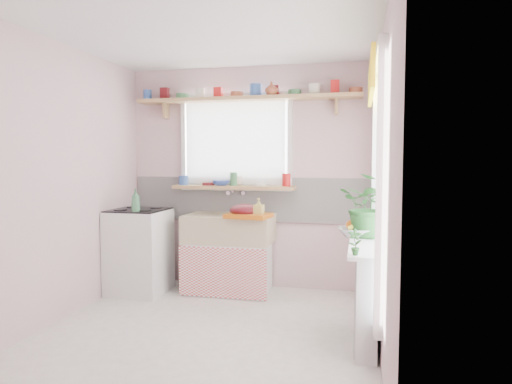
# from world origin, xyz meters

# --- Properties ---
(room) EXTENTS (3.20, 3.20, 3.20)m
(room) POSITION_xyz_m (0.66, 0.86, 1.37)
(room) COLOR white
(room) RESTS_ON ground
(sink_unit) EXTENTS (0.95, 0.65, 1.11)m
(sink_unit) POSITION_xyz_m (-0.15, 1.29, 0.43)
(sink_unit) COLOR white
(sink_unit) RESTS_ON ground
(cooker) EXTENTS (0.58, 0.58, 0.93)m
(cooker) POSITION_xyz_m (-1.10, 1.05, 0.46)
(cooker) COLOR white
(cooker) RESTS_ON ground
(radiator_ledge) EXTENTS (0.22, 0.95, 0.78)m
(radiator_ledge) POSITION_xyz_m (1.30, 0.20, 0.40)
(radiator_ledge) COLOR white
(radiator_ledge) RESTS_ON ground
(windowsill) EXTENTS (1.40, 0.22, 0.04)m
(windowsill) POSITION_xyz_m (-0.15, 1.48, 1.14)
(windowsill) COLOR tan
(windowsill) RESTS_ON room
(pine_shelf) EXTENTS (2.52, 0.24, 0.04)m
(pine_shelf) POSITION_xyz_m (0.00, 1.47, 2.12)
(pine_shelf) COLOR tan
(pine_shelf) RESTS_ON room
(shelf_crockery) EXTENTS (2.47, 0.11, 0.12)m
(shelf_crockery) POSITION_xyz_m (-0.04, 1.47, 2.19)
(shelf_crockery) COLOR #3359A5
(shelf_crockery) RESTS_ON pine_shelf
(sill_crockery) EXTENTS (1.35, 0.11, 0.12)m
(sill_crockery) POSITION_xyz_m (-0.15, 1.48, 1.22)
(sill_crockery) COLOR #3359A5
(sill_crockery) RESTS_ON windowsill
(dish_tray) EXTENTS (0.48, 0.39, 0.04)m
(dish_tray) POSITION_xyz_m (0.12, 1.10, 0.87)
(dish_tray) COLOR #D26612
(dish_tray) RESTS_ON sink_unit
(colander) EXTENTS (0.36, 0.36, 0.14)m
(colander) POSITION_xyz_m (0.06, 1.16, 0.92)
(colander) COLOR #510D16
(colander) RESTS_ON sink_unit
(jade_plant) EXTENTS (0.58, 0.52, 0.56)m
(jade_plant) POSITION_xyz_m (1.33, 0.60, 1.05)
(jade_plant) COLOR #255E25
(jade_plant) RESTS_ON radiator_ledge
(fruit_bowl) EXTENTS (0.37, 0.37, 0.08)m
(fruit_bowl) POSITION_xyz_m (1.21, 0.60, 0.81)
(fruit_bowl) COLOR silver
(fruit_bowl) RESTS_ON radiator_ledge
(herb_pot) EXTENTS (0.10, 0.08, 0.19)m
(herb_pot) POSITION_xyz_m (1.21, -0.20, 0.87)
(herb_pot) COLOR #296126
(herb_pot) RESTS_ON radiator_ledge
(soap_bottle_sink) EXTENTS (0.11, 0.11, 0.21)m
(soap_bottle_sink) POSITION_xyz_m (0.22, 1.10, 0.95)
(soap_bottle_sink) COLOR #CFBD5C
(soap_bottle_sink) RESTS_ON sink_unit
(sill_cup) EXTENTS (0.15, 0.15, 0.11)m
(sill_cup) POSITION_xyz_m (-0.12, 1.54, 1.21)
(sill_cup) COLOR silver
(sill_cup) RESTS_ON windowsill
(sill_bowl) EXTENTS (0.24, 0.24, 0.06)m
(sill_bowl) POSITION_xyz_m (-0.29, 1.46, 1.19)
(sill_bowl) COLOR #3452A9
(sill_bowl) RESTS_ON windowsill
(shelf_vase) EXTENTS (0.14, 0.14, 0.14)m
(shelf_vase) POSITION_xyz_m (0.30, 1.41, 2.21)
(shelf_vase) COLOR #9B4A2F
(shelf_vase) RESTS_ON pine_shelf
(cooker_bottle) EXTENTS (0.12, 0.12, 0.24)m
(cooker_bottle) POSITION_xyz_m (-1.02, 0.83, 1.03)
(cooker_bottle) COLOR #438658
(cooker_bottle) RESTS_ON cooker
(fruit) EXTENTS (0.20, 0.14, 0.10)m
(fruit) POSITION_xyz_m (1.22, 0.61, 0.88)
(fruit) COLOR orange
(fruit) RESTS_ON fruit_bowl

